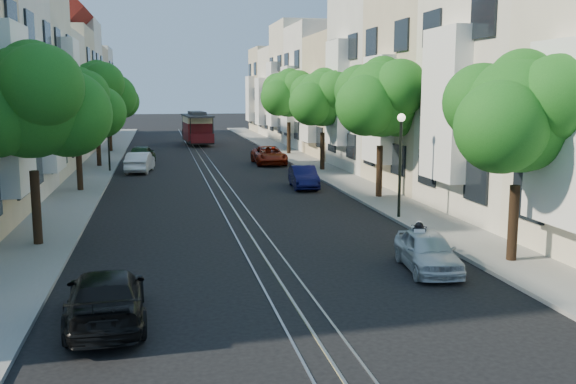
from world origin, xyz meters
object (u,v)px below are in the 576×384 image
tree_w_b (77,106)px  parked_car_w_far (142,154)px  lamp_west (108,128)px  parked_car_e_mid (304,177)px  tree_w_c (97,92)px  parked_car_w_near (106,297)px  tree_e_b (382,100)px  tree_e_c (324,100)px  parked_car_e_near (428,251)px  parked_car_e_far (269,155)px  cable_car (197,127)px  tree_e_a (521,118)px  tree_w_a (32,104)px  parked_car_w_mid (140,162)px  lamp_east (401,150)px  sportbike_rider (419,241)px  tree_w_d (109,98)px  tree_e_d (290,95)px

tree_w_b → parked_car_w_far: 13.65m
lamp_west → parked_car_e_mid: 14.09m
tree_w_c → parked_car_w_near: (2.74, -30.81, -4.46)m
tree_e_b → tree_w_b: 15.25m
tree_e_c → parked_car_e_near: tree_e_c is taller
tree_w_b → parked_car_e_mid: (11.54, -0.86, -3.80)m
parked_car_e_mid → tree_e_c: bearing=71.6°
parked_car_e_near → tree_w_c: bearing=119.5°
parked_car_e_mid → parked_car_e_far: 11.54m
tree_e_c → cable_car: bearing=106.6°
tree_e_a → parked_car_w_far: tree_e_a is taller
tree_w_a → parked_car_w_mid: 20.44m
parked_car_e_near → tree_e_c: bearing=90.2°
parked_car_e_far → lamp_east: bearing=-84.8°
tree_e_b → lamp_east: 5.41m
lamp_west → parked_car_e_near: lamp_west is taller
tree_e_a → sportbike_rider: tree_e_a is taller
tree_e_b → parked_car_e_far: size_ratio=1.46×
tree_e_a → sportbike_rider: (-2.85, 0.50, -3.67)m
parked_car_e_mid → parked_car_e_far: size_ratio=0.79×
tree_w_c → parked_car_w_far: bearing=33.9°
parked_car_e_far → parked_car_w_near: parked_car_e_far is taller
cable_car → parked_car_w_near: size_ratio=1.83×
tree_w_d → sportbike_rider: tree_w_d is taller
tree_e_d → parked_car_w_mid: 15.42m
parked_car_w_far → tree_e_c: bearing=157.2°
tree_e_d → sportbike_rider: (-2.85, -33.50, -4.14)m
sportbike_rider → tree_w_a: bearing=-179.2°
lamp_east → parked_car_e_far: (-1.82, 20.65, -2.21)m
tree_w_c → cable_car: (7.64, 17.73, -3.35)m
tree_e_c → parked_car_e_far: tree_e_c is taller
tree_e_c → sportbike_rider: bearing=-97.2°
sportbike_rider → tree_w_b: bearing=147.0°
tree_w_a → tree_e_b: bearing=25.9°
lamp_east → parked_car_w_mid: size_ratio=1.05×
tree_e_a → tree_e_b: size_ratio=0.94×
tree_w_a → cable_car: (7.64, 40.73, -3.01)m
tree_w_c → parked_car_w_near: 31.25m
parked_car_e_mid → parked_car_w_mid: parked_car_w_mid is taller
tree_e_d → tree_w_b: tree_e_d is taller
tree_e_b → tree_e_d: bearing=90.0°
tree_w_d → parked_car_w_far: (2.74, -9.16, -3.93)m
lamp_east → parked_car_e_near: bearing=-104.8°
tree_e_c → sportbike_rider: tree_e_c is taller
tree_e_d → lamp_west: bearing=-146.5°
tree_w_c → tree_w_d: 11.01m
parked_car_w_near → parked_car_e_mid: bearing=-117.9°
tree_w_c → parked_car_e_near: 30.78m
tree_e_a → parked_car_e_mid: (-2.86, 16.14, -3.80)m
parked_car_e_far → parked_car_w_far: size_ratio=1.17×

